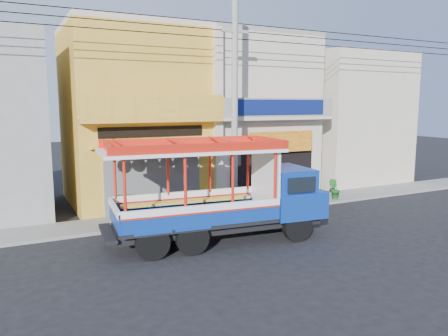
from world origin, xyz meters
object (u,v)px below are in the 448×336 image
Objects in this scene: utility_pole at (238,96)px; potted_plant_b at (334,189)px; songthaew_truck at (233,192)px; green_sign at (126,210)px; potted_plant_c at (308,190)px.

utility_pole is 28.50× the size of potted_plant_b.
utility_pole is 7.00m from potted_plant_b.
utility_pole is 4.78m from songthaew_truck.
green_sign is at bearing 127.84° from songthaew_truck.
utility_pole is at bearing 58.66° from songthaew_truck.
green_sign is at bearing 42.55° from potted_plant_b.
utility_pole reaches higher than potted_plant_b.
green_sign is 10.05m from potted_plant_b.
songthaew_truck is 7.16m from potted_plant_c.
green_sign reaches higher than potted_plant_b.
utility_pole is at bearing 47.27° from potted_plant_b.
songthaew_truck is 8.41× the size of potted_plant_c.
utility_pole reaches higher than green_sign.
utility_pole is 26.53× the size of green_sign.
green_sign is 1.14× the size of potted_plant_c.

